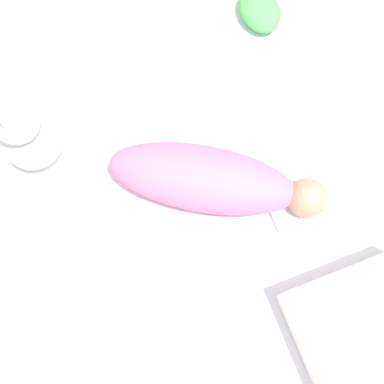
% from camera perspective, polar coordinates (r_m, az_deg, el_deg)
% --- Properties ---
extents(ground_plane, '(12.00, 12.00, 0.00)m').
position_cam_1_polar(ground_plane, '(1.43, -1.07, -4.21)').
color(ground_plane, '#B2A893').
extents(bed_mattress, '(1.26, 1.10, 0.22)m').
position_cam_1_polar(bed_mattress, '(1.32, -1.16, -3.26)').
color(bed_mattress, white).
rests_on(bed_mattress, ground_plane).
extents(burp_cloth, '(0.22, 0.16, 0.02)m').
position_cam_1_polar(burp_cloth, '(1.25, 12.27, 0.83)').
color(burp_cloth, white).
rests_on(burp_cloth, bed_mattress).
extents(swaddled_baby, '(0.41, 0.55, 0.13)m').
position_cam_1_polar(swaddled_baby, '(1.17, 2.52, 1.53)').
color(swaddled_baby, pink).
rests_on(swaddled_baby, bed_mattress).
extents(pillow, '(0.37, 0.32, 0.11)m').
position_cam_1_polar(pillow, '(1.20, 21.77, -17.48)').
color(pillow, white).
rests_on(pillow, bed_mattress).
extents(bunny_plush, '(0.16, 0.16, 0.33)m').
position_cam_1_polar(bunny_plush, '(1.23, -20.27, 6.92)').
color(bunny_plush, white).
rests_on(bunny_plush, bed_mattress).
extents(turtle_plush, '(0.20, 0.12, 0.07)m').
position_cam_1_polar(turtle_plush, '(1.47, 8.48, 22.10)').
color(turtle_plush, '#51B756').
rests_on(turtle_plush, bed_mattress).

